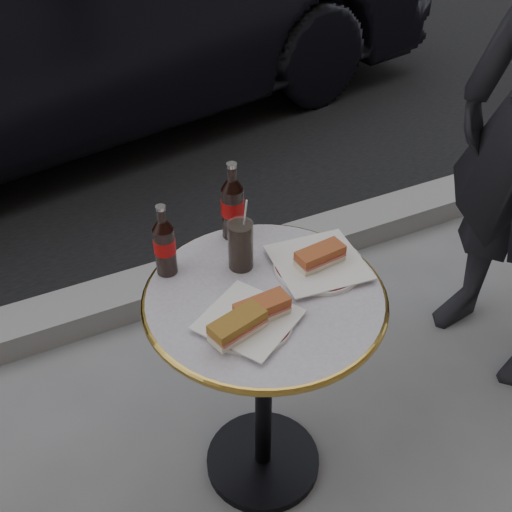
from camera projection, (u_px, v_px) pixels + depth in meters
name	position (u px, v px, depth m)	size (l,w,h in m)	color
ground	(263.00, 463.00, 2.07)	(80.00, 80.00, 0.00)	slate
asphalt_road	(6.00, 10.00, 5.57)	(40.00, 8.00, 0.00)	black
curb	(166.00, 286.00, 2.67)	(40.00, 0.20, 0.12)	gray
bistro_table	(264.00, 389.00, 1.84)	(0.62, 0.62, 0.73)	#BAB2C4
plate_left	(249.00, 322.00, 1.53)	(0.21, 0.21, 0.01)	silver
plate_right	(318.00, 265.00, 1.69)	(0.24, 0.24, 0.01)	white
sandwich_left_a	(238.00, 327.00, 1.47)	(0.14, 0.06, 0.05)	olive
sandwich_left_b	(262.00, 310.00, 1.52)	(0.13, 0.06, 0.05)	#AE532C
sandwich_right	(320.00, 257.00, 1.67)	(0.13, 0.06, 0.05)	#AF532C
cola_bottle_left	(164.00, 240.00, 1.62)	(0.06, 0.06, 0.21)	black
cola_bottle_right	(233.00, 201.00, 1.73)	(0.07, 0.07, 0.23)	black
cola_glass	(241.00, 245.00, 1.65)	(0.07, 0.07, 0.14)	black
parked_car	(73.00, 2.00, 3.52)	(4.30, 1.49, 1.41)	black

